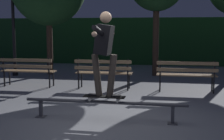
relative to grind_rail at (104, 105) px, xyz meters
The scene contains 9 objects.
ground_plane 0.35m from the grind_rail, 90.00° to the right, with size 90.00×90.00×0.00m, color slate.
hedge_backdrop 9.92m from the grind_rail, 90.00° to the left, with size 24.00×1.20×2.22m, color #193D1E.
grind_rail is the anchor object (origin of this frame).
skateboard 0.15m from the grind_rail, ahead, with size 0.79×0.23×0.09m.
skateboarder 1.09m from the grind_rail, ahead, with size 0.62×1.41×1.56m.
park_bench_leftmost 4.21m from the grind_rail, 134.28° to the left, with size 1.61×0.43×0.88m.
park_bench_left_center 3.09m from the grind_rail, 102.14° to the left, with size 1.61×0.43×0.88m.
park_bench_right_center 3.44m from the grind_rail, 61.41° to the left, with size 1.61×0.43×0.88m.
lamp_post_left 7.04m from the grind_rail, 130.97° to the left, with size 0.32×0.32×3.90m.
Camera 1 is at (1.19, -5.52, 1.71)m, focal length 51.15 mm.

